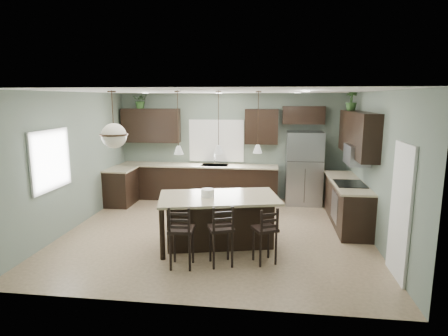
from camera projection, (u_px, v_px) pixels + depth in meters
The scene contains 32 objects.
ground at pixel (217, 232), 7.59m from camera, with size 6.00×6.00×0.00m, color #9E8466.
pantry_door at pixel (400, 212), 5.52m from camera, with size 0.04×0.82×2.04m, color white.
window_back at pixel (216, 141), 10.02m from camera, with size 1.35×0.02×1.00m, color white.
window_left at pixel (50, 160), 6.89m from camera, with size 0.02×1.10×1.00m, color white.
left_return_cabs at pixel (121, 187), 9.49m from camera, with size 0.60×0.90×0.90m, color black.
left_return_countertop at pixel (121, 169), 9.40m from camera, with size 0.66×0.96×0.04m, color beige.
back_lower_cabs at pixel (198, 183), 10.00m from camera, with size 4.20×0.60×0.90m, color black.
back_countertop at pixel (198, 165), 9.89m from camera, with size 4.20×0.66×0.04m, color beige.
sink_inset at pixel (215, 165), 9.83m from camera, with size 0.70×0.45×0.01m, color gray.
faucet at pixel (215, 160), 9.78m from camera, with size 0.02×0.02×0.28m, color silver.
back_upper_left at pixel (151, 126), 10.01m from camera, with size 1.55×0.34×0.90m, color black.
back_upper_right at pixel (262, 127), 9.64m from camera, with size 0.85×0.34×0.90m, color black.
fridge_header at pixel (303, 115), 9.46m from camera, with size 1.05×0.34×0.45m, color black.
right_lower_cabs at pixel (347, 203), 8.02m from camera, with size 0.60×2.35×0.90m, color black.
right_countertop at pixel (347, 182), 7.94m from camera, with size 0.66×2.35×0.04m, color beige.
cooktop at pixel (350, 184), 7.67m from camera, with size 0.58×0.75×0.02m, color black.
wall_oven_front at pixel (334, 206), 7.79m from camera, with size 0.01×0.72×0.60m, color gray.
right_upper_cabs at pixel (358, 134), 7.73m from camera, with size 0.34×2.35×0.90m, color black.
microwave at pixel (357, 155), 7.54m from camera, with size 0.40×0.75×0.40m, color gray.
refrigerator at pixel (304, 168), 9.49m from camera, with size 0.90×0.74×1.85m, color #9A9BA2.
kitchen_island at pixel (219, 221), 6.84m from camera, with size 2.13×1.21×0.92m, color black.
serving_dish at pixel (208, 193), 6.73m from camera, with size 0.24×0.24×0.14m, color white.
bar_stool_left at pixel (182, 236), 5.93m from camera, with size 0.38×0.38×1.03m, color black.
bar_stool_center at pixel (221, 235), 6.01m from camera, with size 0.38×0.38×1.02m, color black.
bar_stool_right at pixel (265, 235), 6.09m from camera, with size 0.36×0.36×0.96m, color black.
pendant_left at pixel (178, 123), 6.44m from camera, with size 0.17×0.17×1.10m, color white, non-canonical shape.
pendant_center at pixel (218, 123), 6.51m from camera, with size 0.17×0.17×1.10m, color silver, non-canonical shape.
pendant_right at pixel (258, 123), 6.58m from camera, with size 0.17×0.17×1.10m, color white, non-canonical shape.
chandelier at pixel (113, 120), 6.23m from camera, with size 0.46×0.46×0.96m, color beige, non-canonical shape.
plant_back_left at pixel (141, 100), 9.89m from camera, with size 0.39×0.34×0.44m, color #2A4F22.
plant_right_wall at pixel (351, 101), 8.28m from camera, with size 0.24×0.24×0.44m, color #2D5223.
room_shell at pixel (216, 149), 7.27m from camera, with size 6.00×6.00×6.00m.
Camera 1 is at (1.06, -7.14, 2.67)m, focal length 30.00 mm.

